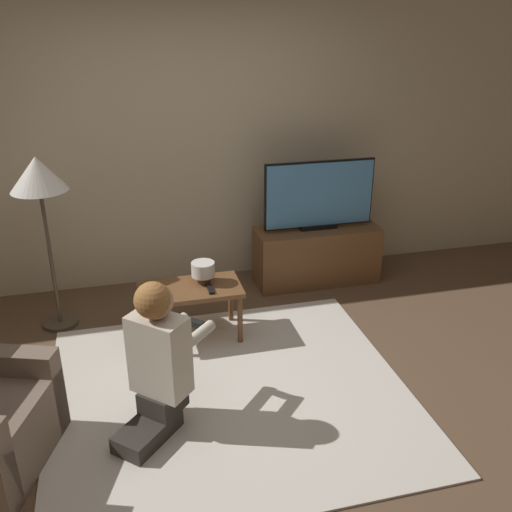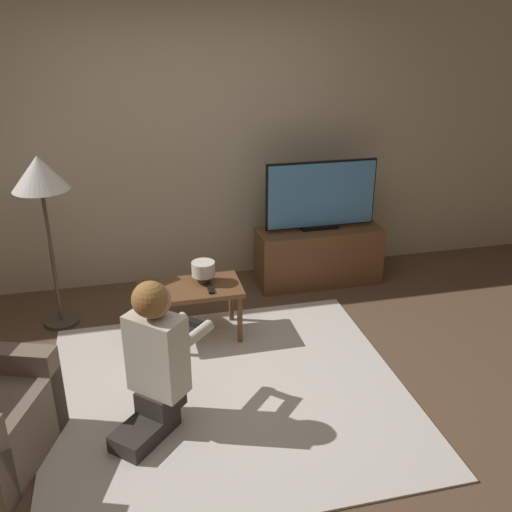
{
  "view_description": "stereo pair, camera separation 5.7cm",
  "coord_description": "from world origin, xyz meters",
  "px_view_note": "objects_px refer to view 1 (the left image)",
  "views": [
    {
      "loc": [
        -0.61,
        -3.1,
        2.39
      ],
      "look_at": [
        0.34,
        0.65,
        0.7
      ],
      "focal_mm": 40.0,
      "sensor_mm": 36.0,
      "label": 1
    },
    {
      "loc": [
        -0.55,
        -3.11,
        2.39
      ],
      "look_at": [
        0.34,
        0.65,
        0.7
      ],
      "focal_mm": 40.0,
      "sensor_mm": 36.0,
      "label": 2
    }
  ],
  "objects_px": {
    "tv": "(319,195)",
    "coffee_table": "(190,294)",
    "person_kneeling": "(158,356)",
    "table_lamp": "(203,271)",
    "floor_lamp": "(39,183)"
  },
  "relations": [
    {
      "from": "tv",
      "to": "coffee_table",
      "type": "xyz_separation_m",
      "value": [
        -1.29,
        -0.73,
        -0.47
      ]
    },
    {
      "from": "coffee_table",
      "to": "person_kneeling",
      "type": "height_order",
      "value": "person_kneeling"
    },
    {
      "from": "tv",
      "to": "table_lamp",
      "type": "xyz_separation_m",
      "value": [
        -1.18,
        -0.68,
        -0.3
      ]
    },
    {
      "from": "tv",
      "to": "coffee_table",
      "type": "bearing_deg",
      "value": -150.43
    },
    {
      "from": "tv",
      "to": "person_kneeling",
      "type": "bearing_deg",
      "value": -133.19
    },
    {
      "from": "coffee_table",
      "to": "floor_lamp",
      "type": "xyz_separation_m",
      "value": [
        -1.02,
        0.47,
        0.81
      ]
    },
    {
      "from": "coffee_table",
      "to": "floor_lamp",
      "type": "distance_m",
      "value": 1.39
    },
    {
      "from": "floor_lamp",
      "to": "person_kneeling",
      "type": "relative_size",
      "value": 1.43
    },
    {
      "from": "tv",
      "to": "table_lamp",
      "type": "bearing_deg",
      "value": -150.01
    },
    {
      "from": "floor_lamp",
      "to": "person_kneeling",
      "type": "distance_m",
      "value": 1.76
    },
    {
      "from": "tv",
      "to": "floor_lamp",
      "type": "bearing_deg",
      "value": -173.57
    },
    {
      "from": "table_lamp",
      "to": "coffee_table",
      "type": "bearing_deg",
      "value": -154.85
    },
    {
      "from": "person_kneeling",
      "to": "table_lamp",
      "type": "relative_size",
      "value": 5.44
    },
    {
      "from": "tv",
      "to": "person_kneeling",
      "type": "distance_m",
      "value": 2.39
    },
    {
      "from": "coffee_table",
      "to": "table_lamp",
      "type": "distance_m",
      "value": 0.2
    }
  ]
}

